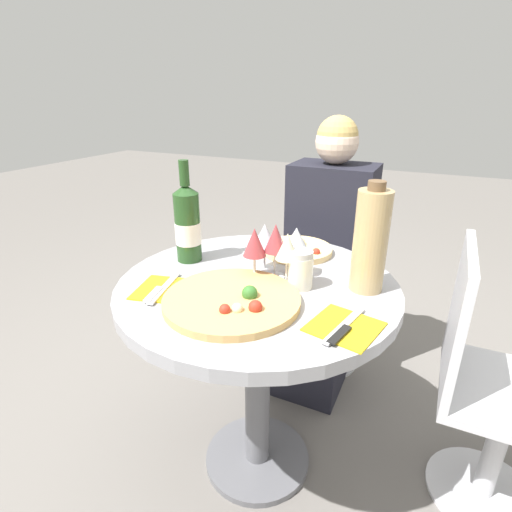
{
  "coord_description": "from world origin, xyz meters",
  "views": [
    {
      "loc": [
        0.44,
        -0.94,
        1.21
      ],
      "look_at": [
        0.02,
        -0.05,
        0.81
      ],
      "focal_mm": 28.0,
      "sensor_mm": 36.0,
      "label": 1
    }
  ],
  "objects_px": {
    "pizza_large": "(232,300)",
    "wine_bottle": "(188,224)",
    "tall_carafe": "(370,241)",
    "seated_diner": "(323,272)",
    "chair_behind_diner": "(330,280)",
    "dining_table": "(258,322)",
    "chair_empty_side": "(487,390)"
  },
  "relations": [
    {
      "from": "dining_table",
      "to": "tall_carafe",
      "type": "relative_size",
      "value": 2.68
    },
    {
      "from": "chair_behind_diner",
      "to": "tall_carafe",
      "type": "bearing_deg",
      "value": 111.95
    },
    {
      "from": "chair_behind_diner",
      "to": "seated_diner",
      "type": "relative_size",
      "value": 0.73
    },
    {
      "from": "chair_empty_side",
      "to": "wine_bottle",
      "type": "bearing_deg",
      "value": -80.97
    },
    {
      "from": "dining_table",
      "to": "tall_carafe",
      "type": "xyz_separation_m",
      "value": [
        0.29,
        0.09,
        0.28
      ]
    },
    {
      "from": "chair_behind_diner",
      "to": "tall_carafe",
      "type": "xyz_separation_m",
      "value": [
        0.26,
        -0.63,
        0.45
      ]
    },
    {
      "from": "seated_diner",
      "to": "pizza_large",
      "type": "bearing_deg",
      "value": 87.21
    },
    {
      "from": "dining_table",
      "to": "seated_diner",
      "type": "xyz_separation_m",
      "value": [
        0.03,
        0.58,
        -0.07
      ]
    },
    {
      "from": "wine_bottle",
      "to": "pizza_large",
      "type": "bearing_deg",
      "value": -36.76
    },
    {
      "from": "dining_table",
      "to": "chair_behind_diner",
      "type": "height_order",
      "value": "chair_behind_diner"
    },
    {
      "from": "chair_behind_diner",
      "to": "wine_bottle",
      "type": "relative_size",
      "value": 2.58
    },
    {
      "from": "chair_empty_side",
      "to": "pizza_large",
      "type": "relative_size",
      "value": 2.32
    },
    {
      "from": "chair_behind_diner",
      "to": "chair_empty_side",
      "type": "relative_size",
      "value": 1.0
    },
    {
      "from": "dining_table",
      "to": "chair_behind_diner",
      "type": "xyz_separation_m",
      "value": [
        0.03,
        0.72,
        -0.17
      ]
    },
    {
      "from": "seated_diner",
      "to": "chair_behind_diner",
      "type": "bearing_deg",
      "value": -90.0
    },
    {
      "from": "pizza_large",
      "to": "wine_bottle",
      "type": "height_order",
      "value": "wine_bottle"
    },
    {
      "from": "chair_behind_diner",
      "to": "wine_bottle",
      "type": "height_order",
      "value": "wine_bottle"
    },
    {
      "from": "dining_table",
      "to": "wine_bottle",
      "type": "bearing_deg",
      "value": 169.0
    },
    {
      "from": "seated_diner",
      "to": "chair_empty_side",
      "type": "distance_m",
      "value": 0.74
    },
    {
      "from": "pizza_large",
      "to": "tall_carafe",
      "type": "height_order",
      "value": "tall_carafe"
    },
    {
      "from": "tall_carafe",
      "to": "chair_behind_diner",
      "type": "bearing_deg",
      "value": 111.95
    },
    {
      "from": "pizza_large",
      "to": "seated_diner",
      "type": "bearing_deg",
      "value": 87.21
    },
    {
      "from": "chair_behind_diner",
      "to": "seated_diner",
      "type": "height_order",
      "value": "seated_diner"
    },
    {
      "from": "pizza_large",
      "to": "wine_bottle",
      "type": "xyz_separation_m",
      "value": [
        -0.27,
        0.2,
        0.11
      ]
    },
    {
      "from": "seated_diner",
      "to": "tall_carafe",
      "type": "distance_m",
      "value": 0.66
    },
    {
      "from": "pizza_large",
      "to": "chair_empty_side",
      "type": "bearing_deg",
      "value": 27.69
    },
    {
      "from": "seated_diner",
      "to": "wine_bottle",
      "type": "distance_m",
      "value": 0.69
    },
    {
      "from": "chair_behind_diner",
      "to": "chair_empty_side",
      "type": "xyz_separation_m",
      "value": [
        0.62,
        -0.52,
        0.0
      ]
    },
    {
      "from": "pizza_large",
      "to": "tall_carafe",
      "type": "relative_size",
      "value": 1.18
    },
    {
      "from": "pizza_large",
      "to": "tall_carafe",
      "type": "distance_m",
      "value": 0.4
    },
    {
      "from": "pizza_large",
      "to": "tall_carafe",
      "type": "bearing_deg",
      "value": 38.85
    },
    {
      "from": "dining_table",
      "to": "wine_bottle",
      "type": "xyz_separation_m",
      "value": [
        -0.27,
        0.05,
        0.26
      ]
    }
  ]
}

